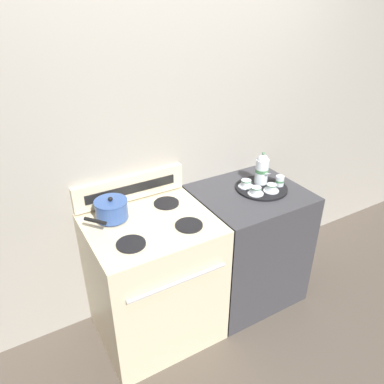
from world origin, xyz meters
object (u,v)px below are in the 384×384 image
(stove, at_px, (154,279))
(serving_tray, at_px, (261,188))
(teacup_front, at_px, (256,191))
(teacup_left, at_px, (246,183))
(teacup_right, at_px, (271,188))
(saucepan, at_px, (111,209))
(creamer_jug, at_px, (280,181))
(teapot, at_px, (262,169))

(stove, xyz_separation_m, serving_tray, (0.84, 0.00, 0.45))
(serving_tray, bearing_deg, teacup_front, -147.78)
(teacup_left, distance_m, teacup_right, 0.17)
(saucepan, xyz_separation_m, serving_tray, (1.02, -0.14, -0.06))
(stove, relative_size, teacup_front, 8.50)
(creamer_jug, bearing_deg, serving_tray, 158.77)
(saucepan, height_order, teacup_front, saucepan)
(serving_tray, distance_m, teacup_right, 0.09)
(saucepan, distance_m, teacup_right, 1.07)
(serving_tray, height_order, teacup_right, teacup_right)
(saucepan, height_order, teacup_left, saucepan)
(stove, height_order, teacup_left, teacup_left)
(teapot, relative_size, teacup_left, 2.20)
(teacup_front, bearing_deg, stove, 175.77)
(teacup_right, bearing_deg, teacup_left, 128.73)
(teapot, distance_m, creamer_jug, 0.15)
(teapot, height_order, creamer_jug, teapot)
(serving_tray, height_order, teacup_front, teacup_front)
(teapot, bearing_deg, creamer_jug, -48.45)
(teacup_front, bearing_deg, teacup_right, -10.31)
(stove, relative_size, teacup_right, 8.50)
(teacup_left, bearing_deg, creamer_jug, -25.94)
(stove, height_order, teacup_front, teacup_front)
(teacup_right, distance_m, teacup_front, 0.12)
(saucepan, height_order, teapot, teapot)
(teacup_left, bearing_deg, teacup_front, -93.13)
(creamer_jug, bearing_deg, teapot, 131.55)
(teacup_left, xyz_separation_m, teacup_front, (-0.01, -0.12, 0.00))
(saucepan, distance_m, creamer_jug, 1.16)
(teapot, distance_m, teacup_right, 0.15)
(stove, bearing_deg, teacup_front, -4.23)
(stove, bearing_deg, teacup_right, -5.06)
(teacup_right, distance_m, creamer_jug, 0.11)
(serving_tray, bearing_deg, stove, -179.67)
(serving_tray, bearing_deg, teacup_left, 148.14)
(serving_tray, distance_m, teacup_left, 0.11)
(serving_tray, relative_size, teacup_front, 3.38)
(saucepan, bearing_deg, creamer_jug, -9.31)
(teacup_left, relative_size, creamer_jug, 1.46)
(stove, xyz_separation_m, teacup_right, (0.86, -0.08, 0.48))
(teacup_left, distance_m, teacup_front, 0.12)
(saucepan, height_order, serving_tray, saucepan)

